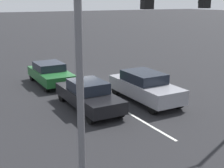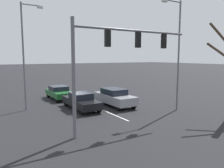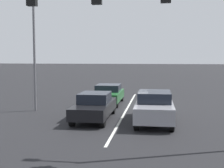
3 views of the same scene
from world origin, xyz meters
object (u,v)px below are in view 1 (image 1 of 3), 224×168
car_darkgreen_midlane_second (50,73)px  traffic_signal_gantry (162,17)px  car_gray_leftlane_front (145,86)px  car_black_midlane_front (88,95)px

car_darkgreen_midlane_second → traffic_signal_gantry: size_ratio=0.51×
car_gray_leftlane_front → car_darkgreen_midlane_second: (3.26, -5.80, -0.10)m
traffic_signal_gantry → car_gray_leftlane_front: bearing=-121.7°
car_black_midlane_front → car_darkgreen_midlane_second: 5.45m
car_gray_leftlane_front → traffic_signal_gantry: (3.49, 5.65, 3.95)m
car_black_midlane_front → traffic_signal_gantry: size_ratio=0.57×
car_black_midlane_front → car_darkgreen_midlane_second: size_ratio=1.12×
car_black_midlane_front → traffic_signal_gantry: bearing=86.5°
traffic_signal_gantry → car_black_midlane_front: bearing=-93.5°
car_darkgreen_midlane_second → traffic_signal_gantry: (0.23, 11.45, 4.05)m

